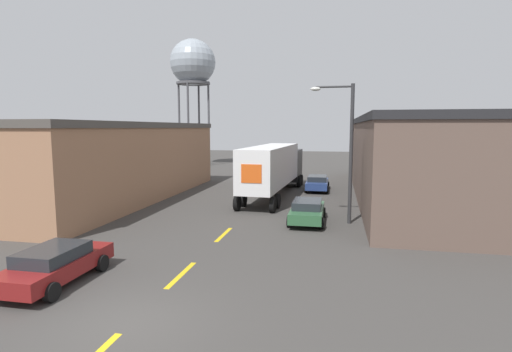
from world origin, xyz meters
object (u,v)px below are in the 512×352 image
Objects in this scene: parked_car_right_far at (317,183)px; street_lamp at (346,143)px; parked_car_right_mid at (307,210)px; semi_truck at (275,166)px; parked_car_left_near at (55,264)px; water_tower at (193,64)px.

street_lamp is (2.01, -11.21, 3.72)m from parked_car_right_far.
parked_car_right_mid and parked_car_right_far have the same top height.
semi_truck is 9.80m from street_lamp.
parked_car_right_mid is (7.72, 10.48, 0.00)m from parked_car_left_near.
semi_truck is at bearing 122.30° from street_lamp.
parked_car_right_mid is at bearing -173.19° from street_lamp.
street_lamp is at bearing 47.76° from parked_car_left_near.
parked_car_right_mid is 11.45m from parked_car_right_far.
semi_truck is 1.89× the size of street_lamp.
parked_car_left_near is (-4.62, -18.82, -1.64)m from semi_truck.
semi_truck is at bearing -134.94° from parked_car_right_far.
parked_car_left_near is 14.95m from street_lamp.
parked_car_right_far is (3.11, 3.11, -1.64)m from semi_truck.
street_lamp reaches higher than parked_car_left_near.
parked_car_right_mid is at bearing -66.48° from semi_truck.
parked_car_right_far is at bearing 70.60° from parked_car_left_near.
parked_car_left_near is 1.00× the size of parked_car_right_mid.
parked_car_right_mid is 1.00× the size of parked_car_right_far.
semi_truck is 29.79m from water_tower.
parked_car_left_near is at bearing -126.38° from parked_car_right_mid.
semi_truck is at bearing 76.22° from parked_car_left_near.
semi_truck is 3.34× the size of parked_car_right_far.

